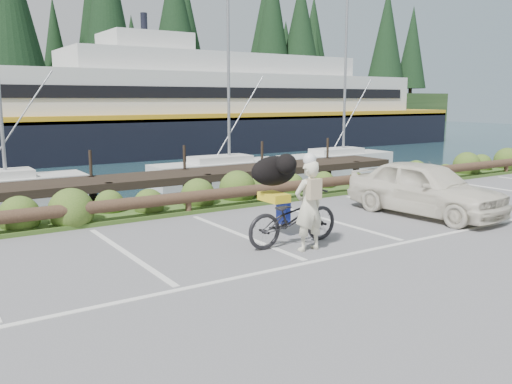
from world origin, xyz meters
The scene contains 7 objects.
ground centered at (0.00, 0.00, 0.00)m, with size 72.00×72.00×0.00m, color #5F5F62.
vegetation_strip centered at (0.00, 5.30, 0.05)m, with size 34.00×1.60×0.10m, color #3D5B21.
log_rail centered at (0.00, 4.60, 0.00)m, with size 32.00×0.30×0.60m, color #443021, non-canonical shape.
bicycle centered at (0.49, 0.78, 0.57)m, with size 0.75×2.16×1.13m, color black.
cyclist centered at (0.49, 0.28, 0.89)m, with size 0.65×0.43×1.78m, color beige.
dog centered at (0.49, 1.47, 1.45)m, with size 1.09×0.53×0.63m, color black.
parked_car centered at (5.04, 1.22, 0.70)m, with size 1.66×4.12×1.41m, color silver.
Camera 1 is at (-6.05, -7.82, 2.95)m, focal length 38.00 mm.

